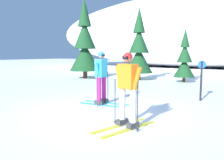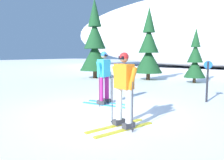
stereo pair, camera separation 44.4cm
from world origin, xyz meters
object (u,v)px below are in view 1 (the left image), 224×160
(pine_tree_center_left, at_px, (184,60))
(trail_marker_post, at_px, (201,78))
(skier_cyan_jacket, at_px, (102,77))
(pine_tree_left, at_px, (139,50))
(pine_tree_far_left, at_px, (85,45))
(skier_orange_jacket, at_px, (127,88))

(pine_tree_center_left, bearing_deg, trail_marker_post, -71.03)
(skier_cyan_jacket, distance_m, pine_tree_left, 7.64)
(pine_tree_far_left, distance_m, trail_marker_post, 9.19)
(pine_tree_center_left, relative_size, trail_marker_post, 2.20)
(skier_cyan_jacket, bearing_deg, pine_tree_far_left, 131.30)
(skier_cyan_jacket, height_order, skier_orange_jacket, skier_cyan_jacket)
(trail_marker_post, bearing_deg, skier_cyan_jacket, -139.83)
(pine_tree_left, height_order, pine_tree_center_left, pine_tree_left)
(pine_tree_far_left, bearing_deg, skier_cyan_jacket, -48.70)
(skier_cyan_jacket, relative_size, trail_marker_post, 1.22)
(skier_orange_jacket, distance_m, trail_marker_post, 4.09)
(pine_tree_left, distance_m, pine_tree_center_left, 2.94)
(skier_cyan_jacket, height_order, pine_tree_far_left, pine_tree_far_left)
(skier_cyan_jacket, height_order, pine_tree_center_left, pine_tree_center_left)
(skier_cyan_jacket, xyz_separation_m, skier_orange_jacket, (1.80, -1.67, -0.03))
(pine_tree_far_left, bearing_deg, trail_marker_post, -25.50)
(skier_cyan_jacket, bearing_deg, pine_tree_left, 104.71)
(skier_orange_jacket, xyz_separation_m, pine_tree_far_left, (-7.26, 7.89, 1.38))
(pine_tree_left, bearing_deg, pine_tree_far_left, -162.58)
(skier_cyan_jacket, distance_m, trail_marker_post, 3.58)
(pine_tree_far_left, relative_size, pine_tree_left, 1.17)
(pine_tree_far_left, xyz_separation_m, pine_tree_left, (3.54, 1.11, -0.32))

